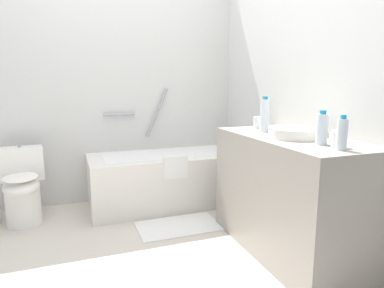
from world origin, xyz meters
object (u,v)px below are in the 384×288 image
object	(u,v)px
bathtub	(169,177)
sink_basin	(295,133)
water_bottle_1	(265,115)
drinking_glass_0	(338,139)
water_bottle_2	(322,129)
toilet	(22,187)
soap_dish	(269,129)
water_bottle_0	(342,134)
drinking_glass_1	(258,123)
sink_faucet	(319,132)
bath_mat	(179,226)

from	to	relation	value
bathtub	sink_basin	bearing A→B (deg)	-68.03
water_bottle_1	drinking_glass_0	distance (m)	0.68
bathtub	water_bottle_2	world-z (taller)	bathtub
bathtub	toilet	bearing A→B (deg)	-179.15
soap_dish	sink_basin	bearing A→B (deg)	-98.19
bathtub	soap_dish	world-z (taller)	bathtub
bathtub	drinking_glass_0	bearing A→B (deg)	-72.15
water_bottle_0	soap_dish	bearing A→B (deg)	84.46
water_bottle_2	drinking_glass_1	world-z (taller)	water_bottle_2
sink_faucet	water_bottle_1	distance (m)	0.40
sink_basin	water_bottle_0	bearing A→B (deg)	-93.18
sink_faucet	water_bottle_2	size ratio (longest dim) A/B	0.75
water_bottle_2	soap_dish	bearing A→B (deg)	84.45
bathtub	drinking_glass_0	world-z (taller)	bathtub
toilet	soap_dish	xyz separation A→B (m)	(1.85, -0.85, 0.52)
toilet	drinking_glass_0	xyz separation A→B (m)	(1.81, -1.60, 0.56)
soap_dish	drinking_glass_0	bearing A→B (deg)	-92.97
water_bottle_0	water_bottle_1	world-z (taller)	water_bottle_1
water_bottle_0	soap_dish	distance (m)	0.82
toilet	water_bottle_1	distance (m)	2.09
bathtub	drinking_glass_1	world-z (taller)	bathtub
toilet	water_bottle_0	world-z (taller)	water_bottle_0
bathtub	water_bottle_2	distance (m)	1.72
sink_basin	drinking_glass_1	xyz separation A→B (m)	(0.03, 0.50, 0.01)
bathtub	drinking_glass_1	size ratio (longest dim) A/B	16.17
water_bottle_2	soap_dish	size ratio (longest dim) A/B	2.24
water_bottle_2	drinking_glass_0	size ratio (longest dim) A/B	2.13
soap_dish	bath_mat	world-z (taller)	soap_dish
toilet	sink_basin	size ratio (longest dim) A/B	1.90
bathtub	bath_mat	world-z (taller)	bathtub
bathtub	drinking_glass_0	xyz separation A→B (m)	(0.52, -1.62, 0.60)
drinking_glass_1	soap_dish	xyz separation A→B (m)	(0.03, -0.12, -0.04)
bathtub	water_bottle_0	xyz separation A→B (m)	(0.48, -1.68, 0.64)
toilet	sink_faucet	bearing A→B (deg)	54.30
water_bottle_2	bath_mat	xyz separation A→B (m)	(-0.58, 0.94, -0.91)
water_bottle_1	bath_mat	distance (m)	1.15
water_bottle_0	drinking_glass_0	xyz separation A→B (m)	(0.04, 0.07, -0.04)
bathtub	sink_faucet	world-z (taller)	bathtub
bathtub	water_bottle_2	size ratio (longest dim) A/B	7.50
sink_basin	water_bottle_1	bearing A→B (deg)	96.43
sink_faucet	water_bottle_0	xyz separation A→B (m)	(-0.22, -0.43, 0.06)
water_bottle_2	drinking_glass_0	bearing A→B (deg)	-77.38
bathtub	water_bottle_1	world-z (taller)	bathtub
drinking_glass_1	bathtub	bearing A→B (deg)	125.26
drinking_glass_0	toilet	bearing A→B (deg)	138.66
water_bottle_0	soap_dish	size ratio (longest dim) A/B	2.12
toilet	water_bottle_0	xyz separation A→B (m)	(1.77, -1.66, 0.60)
sink_basin	water_bottle_0	distance (m)	0.44
drinking_glass_0	water_bottle_2	bearing A→B (deg)	102.62
toilet	bath_mat	xyz separation A→B (m)	(1.21, -0.55, -0.31)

